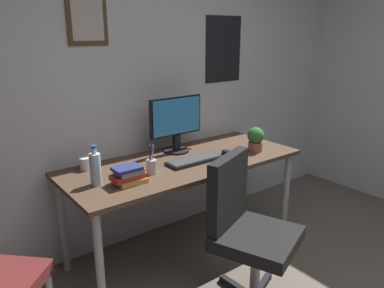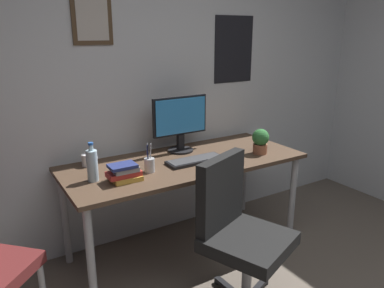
{
  "view_description": "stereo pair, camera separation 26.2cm",
  "coord_description": "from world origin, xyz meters",
  "views": [
    {
      "loc": [
        -1.59,
        -0.39,
        1.65
      ],
      "look_at": [
        -0.06,
        1.6,
        0.89
      ],
      "focal_mm": 35.03,
      "sensor_mm": 36.0,
      "label": 1
    },
    {
      "loc": [
        -1.37,
        -0.54,
        1.65
      ],
      "look_at": [
        -0.06,
        1.6,
        0.89
      ],
      "focal_mm": 35.03,
      "sensor_mm": 36.0,
      "label": 2
    }
  ],
  "objects": [
    {
      "name": "wall_back",
      "position": [
        -0.0,
        2.15,
        1.3
      ],
      "size": [
        4.4,
        0.1,
        2.6
      ],
      "color": "silver",
      "rests_on": "ground_plane"
    },
    {
      "name": "office_chair",
      "position": [
        -0.1,
        1.02,
        0.53
      ],
      "size": [
        0.6,
        0.6,
        0.95
      ],
      "color": "black",
      "rests_on": "ground_plane"
    },
    {
      "name": "coffee_mug_near",
      "position": [
        -0.7,
        1.96,
        0.79
      ],
      "size": [
        0.12,
        0.08,
        0.09
      ],
      "color": "white",
      "rests_on": "desk"
    },
    {
      "name": "computer_mouse",
      "position": [
        0.29,
        1.61,
        0.76
      ],
      "size": [
        0.06,
        0.11,
        0.04
      ],
      "color": "black",
      "rests_on": "desk"
    },
    {
      "name": "book_stack_left",
      "position": [
        -0.58,
        1.57,
        0.8
      ],
      "size": [
        0.21,
        0.15,
        0.11
      ],
      "color": "gold",
      "rests_on": "desk"
    },
    {
      "name": "monitor",
      "position": [
        0.03,
        1.91,
        0.98
      ],
      "size": [
        0.46,
        0.2,
        0.43
      ],
      "color": "black",
      "rests_on": "desk"
    },
    {
      "name": "pen_cup",
      "position": [
        -0.38,
        1.62,
        0.8
      ],
      "size": [
        0.07,
        0.07,
        0.2
      ],
      "color": "#9EA0A5",
      "rests_on": "desk"
    },
    {
      "name": "water_bottle",
      "position": [
        -0.75,
        1.67,
        0.85
      ],
      "size": [
        0.07,
        0.07,
        0.25
      ],
      "color": "silver",
      "rests_on": "desk"
    },
    {
      "name": "potted_plant",
      "position": [
        0.52,
        1.54,
        0.85
      ],
      "size": [
        0.13,
        0.13,
        0.2
      ],
      "color": "brown",
      "rests_on": "desk"
    },
    {
      "name": "desk",
      "position": [
        -0.06,
        1.7,
        0.67
      ],
      "size": [
        1.77,
        0.74,
        0.74
      ],
      "color": "#4C3828",
      "rests_on": "ground_plane"
    },
    {
      "name": "keyboard",
      "position": [
        -0.01,
        1.63,
        0.76
      ],
      "size": [
        0.43,
        0.15,
        0.03
      ],
      "color": "black",
      "rests_on": "desk"
    }
  ]
}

